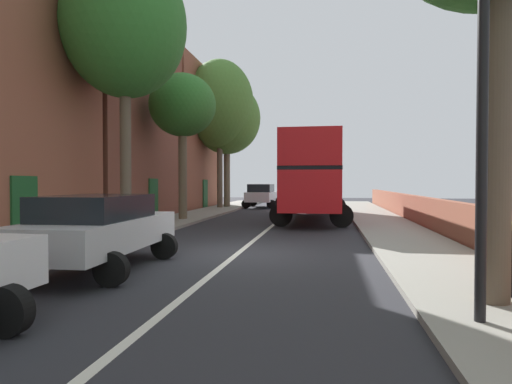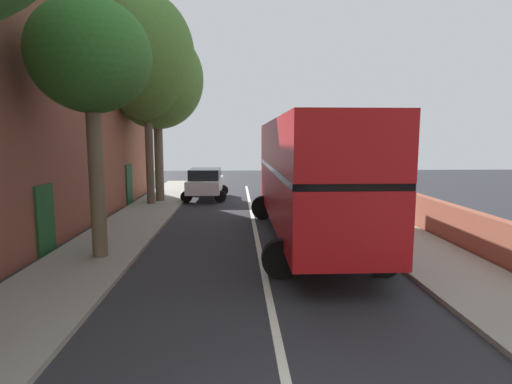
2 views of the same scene
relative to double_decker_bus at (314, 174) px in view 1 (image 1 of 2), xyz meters
name	(u,v)px [view 1 (image 1 of 2)]	position (x,y,z in m)	size (l,w,h in m)	color
ground_plane	(239,253)	(-1.70, -10.83, -2.35)	(84.00, 84.00, 0.00)	#28282D
road_centre_line	(239,252)	(-1.70, -10.83, -2.35)	(0.16, 54.00, 0.01)	silver
sidewalk_left	(74,246)	(-6.60, -10.83, -2.29)	(2.60, 60.00, 0.12)	gray
sidewalk_right	(428,255)	(3.20, -10.83, -2.29)	(2.60, 60.00, 0.12)	gray
boundary_wall_right	(495,234)	(4.75, -10.83, -1.71)	(0.36, 54.00, 1.29)	brown
double_decker_bus	(314,174)	(0.00, 0.00, 0.00)	(3.58, 11.13, 4.06)	red
parked_car_white_left_2	(261,194)	(-4.20, 9.85, -1.36)	(2.55, 4.45, 1.77)	silver
parked_car_silver_left_3	(100,227)	(-4.20, -13.64, -1.42)	(2.59, 4.66, 1.63)	#B7BABF
street_tree_left_0	(227,119)	(-6.60, 8.65, 4.22)	(4.94, 4.94, 9.12)	brown
street_tree_left_2	(183,107)	(-6.31, -2.02, 3.25)	(3.25, 3.25, 7.10)	brown
street_tree_left_4	(125,25)	(-6.41, -7.91, 5.09)	(4.34, 4.34, 9.94)	brown
street_tree_left_6	(220,104)	(-6.89, 7.67, 5.12)	(4.84, 4.84, 10.50)	brown
lamppost_right	(483,33)	(2.60, -16.36, 1.45)	(0.32, 0.32, 6.31)	black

